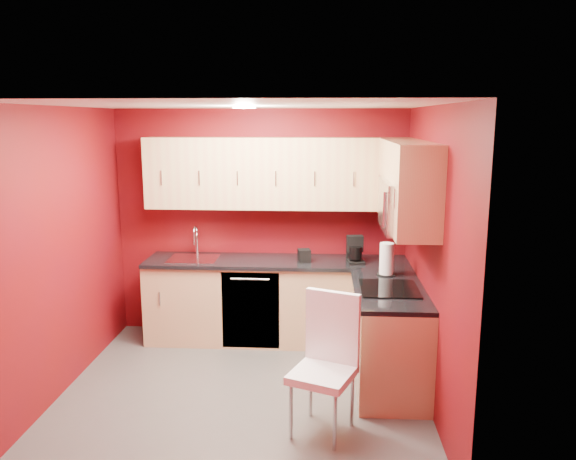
# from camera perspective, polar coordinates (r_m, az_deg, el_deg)

# --- Properties ---
(floor) EXTENTS (3.20, 3.20, 0.00)m
(floor) POSITION_cam_1_polar(r_m,az_deg,el_deg) (5.24, -4.52, -15.97)
(floor) COLOR #474542
(floor) RESTS_ON ground
(ceiling) EXTENTS (3.20, 3.20, 0.00)m
(ceiling) POSITION_cam_1_polar(r_m,az_deg,el_deg) (4.66, -5.00, 12.54)
(ceiling) COLOR white
(ceiling) RESTS_ON wall_back
(wall_back) EXTENTS (3.20, 0.00, 3.20)m
(wall_back) POSITION_cam_1_polar(r_m,az_deg,el_deg) (6.25, -2.77, 0.71)
(wall_back) COLOR #600909
(wall_back) RESTS_ON floor
(wall_front) EXTENTS (3.20, 0.00, 3.20)m
(wall_front) POSITION_cam_1_polar(r_m,az_deg,el_deg) (3.38, -8.45, -8.60)
(wall_front) COLOR #600909
(wall_front) RESTS_ON floor
(wall_left) EXTENTS (0.00, 3.00, 3.00)m
(wall_left) POSITION_cam_1_polar(r_m,az_deg,el_deg) (5.27, -22.24, -2.12)
(wall_left) COLOR #600909
(wall_left) RESTS_ON floor
(wall_right) EXTENTS (0.00, 3.00, 3.00)m
(wall_right) POSITION_cam_1_polar(r_m,az_deg,el_deg) (4.83, 14.40, -2.77)
(wall_right) COLOR #600909
(wall_right) RESTS_ON floor
(base_cabinets_back) EXTENTS (2.80, 0.60, 0.87)m
(base_cabinets_back) POSITION_cam_1_polar(r_m,az_deg,el_deg) (6.15, -1.14, -7.32)
(base_cabinets_back) COLOR tan
(base_cabinets_back) RESTS_ON floor
(base_cabinets_right) EXTENTS (0.60, 1.30, 0.87)m
(base_cabinets_right) POSITION_cam_1_polar(r_m,az_deg,el_deg) (5.27, 10.19, -10.72)
(base_cabinets_right) COLOR tan
(base_cabinets_right) RESTS_ON floor
(countertop_back) EXTENTS (2.80, 0.63, 0.04)m
(countertop_back) POSITION_cam_1_polar(r_m,az_deg,el_deg) (6.00, -1.17, -3.24)
(countertop_back) COLOR black
(countertop_back) RESTS_ON base_cabinets_back
(countertop_right) EXTENTS (0.63, 1.27, 0.04)m
(countertop_right) POSITION_cam_1_polar(r_m,az_deg,el_deg) (5.10, 10.22, -6.04)
(countertop_right) COLOR black
(countertop_right) RESTS_ON base_cabinets_right
(upper_cabinets_back) EXTENTS (2.80, 0.35, 0.75)m
(upper_cabinets_back) POSITION_cam_1_polar(r_m,az_deg,el_deg) (5.98, -1.09, 5.80)
(upper_cabinets_back) COLOR tan
(upper_cabinets_back) RESTS_ON wall_back
(upper_cabinets_right) EXTENTS (0.35, 1.55, 0.75)m
(upper_cabinets_right) POSITION_cam_1_polar(r_m,az_deg,el_deg) (5.13, 11.91, 5.36)
(upper_cabinets_right) COLOR tan
(upper_cabinets_right) RESTS_ON wall_right
(microwave) EXTENTS (0.42, 0.76, 0.42)m
(microwave) POSITION_cam_1_polar(r_m,az_deg,el_deg) (4.91, 11.84, 2.45)
(microwave) COLOR silver
(microwave) RESTS_ON upper_cabinets_right
(cooktop) EXTENTS (0.50, 0.55, 0.01)m
(cooktop) POSITION_cam_1_polar(r_m,az_deg,el_deg) (5.06, 10.22, -5.89)
(cooktop) COLOR black
(cooktop) RESTS_ON countertop_right
(sink) EXTENTS (0.52, 0.42, 0.35)m
(sink) POSITION_cam_1_polar(r_m,az_deg,el_deg) (6.15, -9.55, -2.54)
(sink) COLOR silver
(sink) RESTS_ON countertop_back
(dishwasher_front) EXTENTS (0.60, 0.02, 0.82)m
(dishwasher_front) POSITION_cam_1_polar(r_m,az_deg,el_deg) (5.90, -3.82, -8.15)
(dishwasher_front) COLOR black
(dishwasher_front) RESTS_ON base_cabinets_back
(downlight) EXTENTS (0.20, 0.20, 0.01)m
(downlight) POSITION_cam_1_polar(r_m,az_deg,el_deg) (4.96, -4.47, 12.29)
(downlight) COLOR white
(downlight) RESTS_ON ceiling
(coffee_maker) EXTENTS (0.20, 0.25, 0.28)m
(coffee_maker) POSITION_cam_1_polar(r_m,az_deg,el_deg) (5.89, 6.90, -2.01)
(coffee_maker) COLOR black
(coffee_maker) RESTS_ON countertop_back
(napkin_holder) EXTENTS (0.15, 0.15, 0.13)m
(napkin_holder) POSITION_cam_1_polar(r_m,az_deg,el_deg) (5.91, 1.66, -2.60)
(napkin_holder) COLOR black
(napkin_holder) RESTS_ON countertop_back
(paper_towel) EXTENTS (0.20, 0.20, 0.31)m
(paper_towel) POSITION_cam_1_polar(r_m,az_deg,el_deg) (5.47, 9.99, -2.93)
(paper_towel) COLOR silver
(paper_towel) RESTS_ON countertop_right
(dining_chair) EXTENTS (0.58, 0.59, 1.08)m
(dining_chair) POSITION_cam_1_polar(r_m,az_deg,el_deg) (4.39, 3.53, -13.71)
(dining_chair) COLOR white
(dining_chair) RESTS_ON floor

